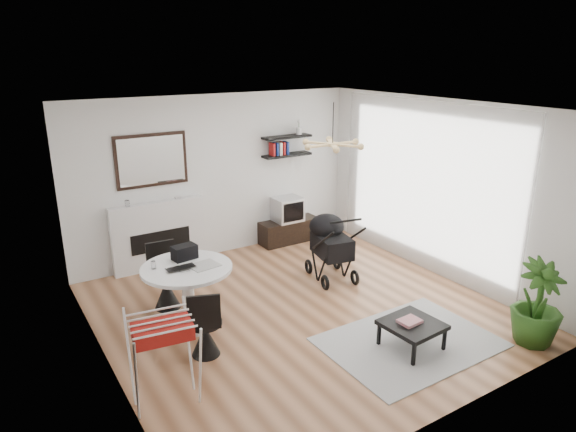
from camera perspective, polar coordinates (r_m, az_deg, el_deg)
floor at (r=7.06m, az=1.37°, el=-10.42°), size 5.00×5.00×0.00m
ceiling at (r=6.25m, az=1.55°, el=11.94°), size 5.00×5.00×0.00m
wall_back at (r=8.64m, az=-7.80°, el=4.37°), size 5.00×0.00×5.00m
wall_left at (r=5.62m, az=-20.34°, el=-4.11°), size 0.00×5.00×5.00m
wall_right at (r=8.13m, az=16.30°, el=2.95°), size 0.00×5.00×5.00m
sheer_curtain at (r=8.19m, az=14.80°, el=3.18°), size 0.04×3.60×2.60m
fireplace at (r=8.38m, az=-14.22°, el=-1.19°), size 1.50×0.17×2.16m
shelf_lower at (r=9.07m, az=-0.13°, el=6.79°), size 0.90×0.25×0.04m
shelf_upper at (r=9.01m, az=-0.13°, el=8.79°), size 0.90×0.25×0.04m
pendant_lamp at (r=6.97m, az=4.97°, el=7.94°), size 0.90×0.90×0.10m
tv_console at (r=9.38m, az=0.12°, el=-1.66°), size 1.11×0.39×0.42m
crt_tv at (r=9.22m, az=-0.07°, el=0.77°), size 0.49×0.43×0.43m
dining_table at (r=6.56m, az=-11.07°, el=-7.77°), size 1.12×1.12×0.82m
laptop at (r=6.33m, az=-11.66°, el=-5.87°), size 0.36×0.23×0.03m
black_bag at (r=6.65m, az=-11.44°, el=-3.97°), size 0.32×0.22×0.18m
newspaper at (r=6.43m, az=-9.32°, el=-5.44°), size 0.39×0.33×0.01m
drinking_glass at (r=6.46m, az=-14.72°, el=-5.27°), size 0.06×0.06×0.10m
chair_far at (r=7.21m, az=-13.38°, el=-7.76°), size 0.43×0.44×0.90m
chair_near at (r=6.07m, az=-9.19°, el=-12.89°), size 0.44×0.45×0.84m
drying_rack at (r=5.29m, az=-13.60°, el=-15.28°), size 0.71×0.67×0.95m
stroller at (r=7.87m, az=4.70°, el=-3.60°), size 0.71×0.96×1.09m
rug at (r=6.52m, az=13.33°, el=-13.47°), size 2.01×1.45×0.01m
coffee_table at (r=6.28m, az=13.64°, el=-11.73°), size 0.66×0.66×0.32m
magazines at (r=6.25m, az=13.37°, el=-11.31°), size 0.26×0.21×0.04m
potted_plant at (r=6.78m, az=25.99°, el=-8.70°), size 0.67×0.67×1.04m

